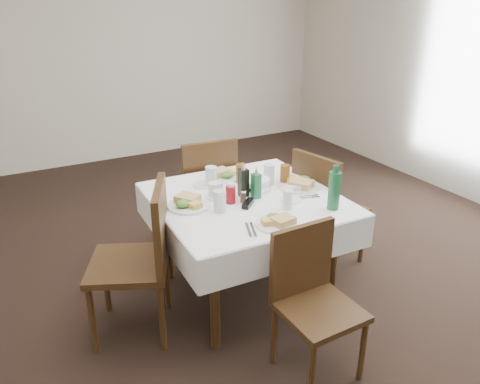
{
  "coord_description": "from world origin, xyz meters",
  "views": [
    {
      "loc": [
        -1.33,
        -2.5,
        2.04
      ],
      "look_at": [
        0.05,
        0.05,
        0.8
      ],
      "focal_mm": 35.0,
      "sensor_mm": 36.0,
      "label": 1
    }
  ],
  "objects": [
    {
      "name": "dining_table",
      "position": [
        0.08,
        0.03,
        0.67
      ],
      "size": [
        1.24,
        1.24,
        0.76
      ],
      "color": "black",
      "rests_on": "ground"
    },
    {
      "name": "green_bottle",
      "position": [
        0.49,
        -0.39,
        0.89
      ],
      "size": [
        0.08,
        0.08,
        0.29
      ],
      "color": "#1C5D37",
      "rests_on": "dining_table"
    },
    {
      "name": "ground_plane",
      "position": [
        0.0,
        0.0,
        0.0
      ],
      "size": [
        7.0,
        7.0,
        0.0
      ],
      "primitive_type": "plane",
      "color": "black"
    },
    {
      "name": "oil_cruet_dark",
      "position": [
        0.08,
        0.06,
        0.87
      ],
      "size": [
        0.06,
        0.06,
        0.25
      ],
      "color": "black",
      "rests_on": "dining_table"
    },
    {
      "name": "room_shell",
      "position": [
        0.0,
        0.0,
        1.71
      ],
      "size": [
        6.04,
        7.04,
        2.8
      ],
      "color": "beige",
      "rests_on": "ground"
    },
    {
      "name": "meal_north",
      "position": [
        0.12,
        0.43,
        0.79
      ],
      "size": [
        0.27,
        0.27,
        0.06
      ],
      "color": "white",
      "rests_on": "dining_table"
    },
    {
      "name": "water_w",
      "position": [
        -0.17,
        -0.08,
        0.83
      ],
      "size": [
        0.08,
        0.08,
        0.14
      ],
      "color": "silver",
      "rests_on": "dining_table"
    },
    {
      "name": "sugar_caddy",
      "position": [
        0.42,
        -0.05,
        0.79
      ],
      "size": [
        0.1,
        0.07,
        0.05
      ],
      "color": "white",
      "rests_on": "dining_table"
    },
    {
      "name": "coffee_mug",
      "position": [
        -0.1,
        0.13,
        0.81
      ],
      "size": [
        0.16,
        0.15,
        0.11
      ],
      "color": "white",
      "rests_on": "dining_table"
    },
    {
      "name": "water_n",
      "position": [
        -0.04,
        0.32,
        0.84
      ],
      "size": [
        0.08,
        0.08,
        0.15
      ],
      "color": "silver",
      "rests_on": "dining_table"
    },
    {
      "name": "chair_south",
      "position": [
        0.06,
        -0.76,
        0.5
      ],
      "size": [
        0.42,
        0.42,
        0.87
      ],
      "color": "black",
      "rests_on": "ground"
    },
    {
      "name": "cutlery_n",
      "position": [
        0.29,
        0.45,
        0.77
      ],
      "size": [
        0.06,
        0.18,
        0.01
      ],
      "color": "silver",
      "rests_on": "dining_table"
    },
    {
      "name": "side_plate_a",
      "position": [
        -0.08,
        0.35,
        0.77
      ],
      "size": [
        0.16,
        0.16,
        0.01
      ],
      "color": "white",
      "rests_on": "dining_table"
    },
    {
      "name": "cutlery_s",
      "position": [
        -0.12,
        -0.4,
        0.77
      ],
      "size": [
        0.1,
        0.19,
        0.01
      ],
      "color": "silver",
      "rests_on": "dining_table"
    },
    {
      "name": "meal_south",
      "position": [
        0.05,
        -0.41,
        0.78
      ],
      "size": [
        0.25,
        0.25,
        0.05
      ],
      "color": "white",
      "rests_on": "dining_table"
    },
    {
      "name": "iced_tea_b",
      "position": [
        0.45,
        0.12,
        0.83
      ],
      "size": [
        0.07,
        0.07,
        0.14
      ],
      "color": "brown",
      "rests_on": "dining_table"
    },
    {
      "name": "ketchup_bottle",
      "position": [
        -0.05,
        0.0,
        0.83
      ],
      "size": [
        0.06,
        0.06,
        0.14
      ],
      "color": "maroon",
      "rests_on": "dining_table"
    },
    {
      "name": "chair_west",
      "position": [
        -0.67,
        -0.02,
        0.58
      ],
      "size": [
        0.63,
        0.63,
        1.01
      ],
      "color": "black",
      "rests_on": "ground"
    },
    {
      "name": "bread_basket",
      "position": [
        0.22,
        0.14,
        0.8
      ],
      "size": [
        0.22,
        0.22,
        0.07
      ],
      "color": "silver",
      "rests_on": "dining_table"
    },
    {
      "name": "salt_shaker",
      "position": [
        -0.02,
        0.03,
        0.8
      ],
      "size": [
        0.04,
        0.04,
        0.08
      ],
      "color": "white",
      "rests_on": "dining_table"
    },
    {
      "name": "meal_west",
      "position": [
        -0.32,
        0.08,
        0.79
      ],
      "size": [
        0.28,
        0.28,
        0.06
      ],
      "color": "white",
      "rests_on": "dining_table"
    },
    {
      "name": "water_e",
      "position": [
        0.35,
        0.17,
        0.83
      ],
      "size": [
        0.08,
        0.08,
        0.15
      ],
      "color": "silver",
      "rests_on": "dining_table"
    },
    {
      "name": "meal_east",
      "position": [
        0.51,
        0.01,
        0.79
      ],
      "size": [
        0.3,
        0.3,
        0.07
      ],
      "color": "white",
      "rests_on": "dining_table"
    },
    {
      "name": "cutlery_w",
      "position": [
        -0.3,
        0.16,
        0.77
      ],
      "size": [
        0.21,
        0.08,
        0.01
      ],
      "color": "silver",
      "rests_on": "dining_table"
    },
    {
      "name": "chair_north",
      "position": [
        0.14,
        0.8,
        0.55
      ],
      "size": [
        0.5,
        0.5,
        0.97
      ],
      "color": "black",
      "rests_on": "ground"
    },
    {
      "name": "pepper_shaker",
      "position": [
        0.03,
        -0.03,
        0.81
      ],
      "size": [
        0.04,
        0.04,
        0.09
      ],
      "color": "#463123",
      "rests_on": "dining_table"
    },
    {
      "name": "chair_east",
      "position": [
        0.8,
        0.08,
        0.54
      ],
      "size": [
        0.53,
        0.53,
        0.95
      ],
      "color": "black",
      "rests_on": "ground"
    },
    {
      "name": "cutlery_e",
      "position": [
        0.43,
        -0.17,
        0.77
      ],
      "size": [
        0.2,
        0.09,
        0.01
      ],
      "color": "silver",
      "rests_on": "dining_table"
    },
    {
      "name": "oil_cruet_green",
      "position": [
        0.14,
        -0.01,
        0.86
      ],
      "size": [
        0.05,
        0.05,
        0.22
      ],
      "color": "#1C5D37",
      "rests_on": "dining_table"
    },
    {
      "name": "water_s",
      "position": [
        0.23,
        -0.25,
        0.82
      ],
      "size": [
        0.07,
        0.07,
        0.12
      ],
      "color": "silver",
      "rests_on": "dining_table"
    },
    {
      "name": "side_plate_b",
      "position": [
        0.32,
        -0.16,
        0.77
      ],
      "size": [
        0.14,
        0.14,
        0.01
      ],
      "color": "white",
      "rests_on": "dining_table"
    },
    {
      "name": "iced_tea_a",
      "position": [
        0.18,
        0.28,
        0.83
      ],
      "size": [
        0.07,
        0.07,
        0.14
      ],
      "color": "brown",
      "rests_on": "dining_table"
    },
    {
      "name": "sunglasses",
      "position": [
        0.03,
        -0.09,
        0.78
      ],
      "size": [
        0.13,
        0.13,
        0.03
      ],
      "color": "black",
      "rests_on": "dining_table"
    }
  ]
}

